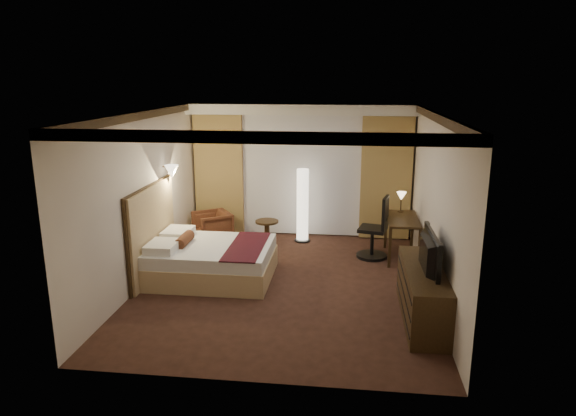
# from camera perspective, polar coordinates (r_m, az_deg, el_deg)

# --- Properties ---
(floor) EXTENTS (4.50, 5.50, 0.01)m
(floor) POSITION_cam_1_polar(r_m,az_deg,el_deg) (8.29, -0.33, -8.41)
(floor) COLOR #321D13
(floor) RESTS_ON ground
(ceiling) EXTENTS (4.50, 5.50, 0.01)m
(ceiling) POSITION_cam_1_polar(r_m,az_deg,el_deg) (7.66, -0.36, 10.56)
(ceiling) COLOR white
(ceiling) RESTS_ON back_wall
(back_wall) EXTENTS (4.50, 0.02, 2.70)m
(back_wall) POSITION_cam_1_polar(r_m,az_deg,el_deg) (10.54, 1.53, 4.19)
(back_wall) COLOR silver
(back_wall) RESTS_ON floor
(left_wall) EXTENTS (0.02, 5.50, 2.70)m
(left_wall) POSITION_cam_1_polar(r_m,az_deg,el_deg) (8.44, -15.69, 1.10)
(left_wall) COLOR silver
(left_wall) RESTS_ON floor
(right_wall) EXTENTS (0.02, 5.50, 2.70)m
(right_wall) POSITION_cam_1_polar(r_m,az_deg,el_deg) (7.91, 16.04, 0.21)
(right_wall) COLOR silver
(right_wall) RESTS_ON floor
(crown_molding) EXTENTS (4.50, 5.50, 0.12)m
(crown_molding) POSITION_cam_1_polar(r_m,az_deg,el_deg) (7.66, -0.36, 10.11)
(crown_molding) COLOR black
(crown_molding) RESTS_ON ceiling
(soffit) EXTENTS (4.50, 0.50, 0.20)m
(soffit) POSITION_cam_1_polar(r_m,az_deg,el_deg) (10.15, 1.44, 10.91)
(soffit) COLOR white
(soffit) RESTS_ON ceiling
(curtain_sheer) EXTENTS (2.48, 0.04, 2.45)m
(curtain_sheer) POSITION_cam_1_polar(r_m,az_deg,el_deg) (10.48, 1.48, 3.58)
(curtain_sheer) COLOR silver
(curtain_sheer) RESTS_ON back_wall
(curtain_left_drape) EXTENTS (1.00, 0.14, 2.45)m
(curtain_left_drape) POSITION_cam_1_polar(r_m,az_deg,el_deg) (10.71, -7.65, 3.69)
(curtain_left_drape) COLOR #A19049
(curtain_left_drape) RESTS_ON back_wall
(curtain_right_drape) EXTENTS (1.00, 0.14, 2.45)m
(curtain_right_drape) POSITION_cam_1_polar(r_m,az_deg,el_deg) (10.40, 10.83, 3.25)
(curtain_right_drape) COLOR #A19049
(curtain_right_drape) RESTS_ON back_wall
(wall_sconce) EXTENTS (0.24, 0.24, 0.24)m
(wall_sconce) POSITION_cam_1_polar(r_m,az_deg,el_deg) (9.13, -12.79, 3.99)
(wall_sconce) COLOR white
(wall_sconce) RESTS_ON left_wall
(bed) EXTENTS (1.95, 1.52, 0.57)m
(bed) POSITION_cam_1_polar(r_m,az_deg,el_deg) (8.52, -8.42, -5.87)
(bed) COLOR white
(bed) RESTS_ON floor
(headboard) EXTENTS (0.12, 1.82, 1.50)m
(headboard) POSITION_cam_1_polar(r_m,az_deg,el_deg) (8.68, -14.81, -2.58)
(headboard) COLOR tan
(headboard) RESTS_ON floor
(armchair) EXTENTS (0.89, 0.90, 0.68)m
(armchair) POSITION_cam_1_polar(r_m,az_deg,el_deg) (10.31, -8.42, -1.95)
(armchair) COLOR #472B15
(armchair) RESTS_ON floor
(side_table) EXTENTS (0.45, 0.45, 0.50)m
(side_table) POSITION_cam_1_polar(r_m,az_deg,el_deg) (10.06, -2.34, -2.77)
(side_table) COLOR black
(side_table) RESTS_ON floor
(floor_lamp) EXTENTS (0.31, 0.31, 1.48)m
(floor_lamp) POSITION_cam_1_polar(r_m,az_deg,el_deg) (10.17, 1.63, 0.30)
(floor_lamp) COLOR white
(floor_lamp) RESTS_ON floor
(desk) EXTENTS (0.55, 1.17, 0.75)m
(desk) POSITION_cam_1_polar(r_m,az_deg,el_deg) (9.55, 12.51, -3.25)
(desk) COLOR black
(desk) RESTS_ON floor
(desk_lamp) EXTENTS (0.18, 0.18, 0.34)m
(desk_lamp) POSITION_cam_1_polar(r_m,az_deg,el_deg) (9.83, 12.45, 0.55)
(desk_lamp) COLOR #FFD899
(desk_lamp) RESTS_ON desk
(office_chair) EXTENTS (0.67, 0.67, 1.16)m
(office_chair) POSITION_cam_1_polar(r_m,az_deg,el_deg) (9.40, 9.39, -2.08)
(office_chair) COLOR black
(office_chair) RESTS_ON floor
(dresser) EXTENTS (0.50, 1.88, 0.73)m
(dresser) POSITION_cam_1_polar(r_m,az_deg,el_deg) (7.26, 14.72, -9.19)
(dresser) COLOR black
(dresser) RESTS_ON floor
(television) EXTENTS (0.65, 1.11, 0.14)m
(television) POSITION_cam_1_polar(r_m,az_deg,el_deg) (7.02, 14.83, -4.07)
(television) COLOR black
(television) RESTS_ON dresser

